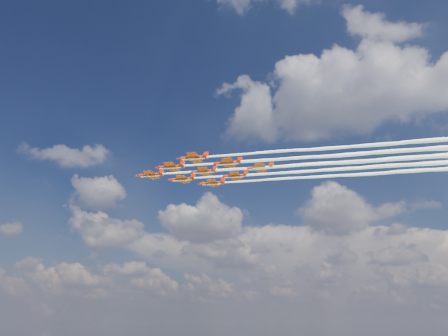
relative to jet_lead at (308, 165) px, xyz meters
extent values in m
cylinder|color=red|center=(-59.48, -17.34, 0.00)|extent=(8.82, 3.64, 1.21)
cone|color=red|center=(-64.78, -18.88, 0.00)|extent=(2.46, 1.78, 1.21)
cone|color=red|center=(-54.50, -15.88, 0.00)|extent=(1.90, 1.52, 1.10)
ellipsoid|color=black|center=(-61.60, -17.95, 0.50)|extent=(2.48, 1.61, 0.79)
cube|color=red|center=(-58.95, -17.18, -0.06)|extent=(6.23, 10.73, 0.15)
cube|color=red|center=(-55.25, -16.10, 0.00)|extent=(2.59, 4.25, 0.13)
cube|color=red|center=(-55.03, -16.04, 0.99)|extent=(1.74, 0.64, 1.99)
cube|color=white|center=(-59.48, -17.34, -0.55)|extent=(8.22, 3.27, 0.13)
cylinder|color=red|center=(-46.84, -21.63, 0.00)|extent=(8.82, 3.64, 1.21)
cone|color=red|center=(-52.14, -23.17, 0.00)|extent=(2.46, 1.78, 1.21)
cone|color=red|center=(-41.86, -20.18, 0.00)|extent=(1.90, 1.52, 1.10)
ellipsoid|color=black|center=(-48.96, -22.24, 0.50)|extent=(2.48, 1.61, 0.79)
cube|color=red|center=(-46.31, -21.47, -0.06)|extent=(6.23, 10.73, 0.15)
cube|color=red|center=(-42.60, -20.39, 0.00)|extent=(2.59, 4.25, 0.13)
cube|color=red|center=(-42.39, -20.33, 0.99)|extent=(1.74, 0.64, 1.99)
cube|color=white|center=(-46.84, -21.63, -0.55)|extent=(8.22, 3.27, 0.13)
cylinder|color=red|center=(-51.13, -6.92, 0.00)|extent=(8.82, 3.64, 1.21)
cone|color=red|center=(-56.42, -8.47, 0.00)|extent=(2.46, 1.78, 1.21)
cone|color=red|center=(-46.15, -5.47, 0.00)|extent=(1.90, 1.52, 1.10)
ellipsoid|color=black|center=(-53.25, -7.54, 0.50)|extent=(2.48, 1.61, 0.79)
cube|color=red|center=(-50.60, -6.77, -0.06)|extent=(6.23, 10.73, 0.15)
cube|color=red|center=(-46.89, -5.69, 0.00)|extent=(2.59, 4.25, 0.13)
cube|color=red|center=(-46.68, -5.63, 0.99)|extent=(1.74, 0.64, 1.99)
cube|color=white|center=(-51.13, -6.92, -0.55)|extent=(8.22, 3.27, 0.13)
cylinder|color=red|center=(-34.20, -25.92, 0.00)|extent=(8.82, 3.64, 1.21)
cone|color=red|center=(-39.50, -27.46, 0.00)|extent=(2.46, 1.78, 1.21)
cone|color=red|center=(-29.22, -24.47, 0.00)|extent=(1.90, 1.52, 1.10)
ellipsoid|color=black|center=(-36.32, -26.54, 0.50)|extent=(2.48, 1.61, 0.79)
cube|color=red|center=(-33.67, -25.76, -0.06)|extent=(6.23, 10.73, 0.15)
cube|color=red|center=(-29.96, -24.68, 0.00)|extent=(2.59, 4.25, 0.13)
cube|color=red|center=(-29.75, -24.62, 0.99)|extent=(1.74, 0.64, 1.99)
cube|color=white|center=(-34.20, -25.92, -0.55)|extent=(8.22, 3.27, 0.13)
cylinder|color=red|center=(-38.49, -11.22, 0.00)|extent=(8.82, 3.64, 1.21)
cone|color=red|center=(-43.78, -12.76, 0.00)|extent=(2.46, 1.78, 1.21)
cone|color=red|center=(-33.51, -9.77, 0.00)|extent=(1.90, 1.52, 1.10)
ellipsoid|color=black|center=(-40.60, -11.83, 0.50)|extent=(2.48, 1.61, 0.79)
cube|color=red|center=(-37.96, -11.06, -0.06)|extent=(6.23, 10.73, 0.15)
cube|color=red|center=(-34.25, -9.98, 0.00)|extent=(2.59, 4.25, 0.13)
cube|color=red|center=(-34.04, -9.92, 0.99)|extent=(1.74, 0.64, 1.99)
cube|color=white|center=(-38.49, -11.22, -0.55)|extent=(8.22, 3.27, 0.13)
cylinder|color=red|center=(-42.77, 3.49, 0.00)|extent=(8.82, 3.64, 1.21)
cone|color=red|center=(-48.07, 1.94, 0.00)|extent=(2.46, 1.78, 1.21)
cone|color=red|center=(-37.79, 4.94, 0.00)|extent=(1.90, 1.52, 1.10)
ellipsoid|color=black|center=(-44.89, 2.87, 0.50)|extent=(2.48, 1.61, 0.79)
cube|color=red|center=(-42.24, 3.64, -0.06)|extent=(6.23, 10.73, 0.15)
cube|color=red|center=(-38.53, 4.72, 0.00)|extent=(2.59, 4.25, 0.13)
cube|color=red|center=(-38.32, 4.78, 0.99)|extent=(1.74, 0.64, 1.99)
cube|color=white|center=(-42.77, 3.49, -0.55)|extent=(8.22, 3.27, 0.13)
cylinder|color=red|center=(-25.84, -15.51, 0.00)|extent=(8.82, 3.64, 1.21)
cone|color=red|center=(-31.14, -17.05, 0.00)|extent=(2.46, 1.78, 1.21)
cone|color=red|center=(-20.86, -14.06, 0.00)|extent=(1.90, 1.52, 1.10)
ellipsoid|color=black|center=(-27.96, -16.13, 0.50)|extent=(2.48, 1.61, 0.79)
cube|color=red|center=(-25.31, -15.35, -0.06)|extent=(6.23, 10.73, 0.15)
cube|color=red|center=(-21.61, -14.27, 0.00)|extent=(2.59, 4.25, 0.13)
cube|color=red|center=(-21.39, -14.21, 0.99)|extent=(1.74, 0.64, 1.99)
cube|color=white|center=(-25.84, -15.51, -0.55)|extent=(8.22, 3.27, 0.13)
cylinder|color=red|center=(-30.13, -0.81, 0.00)|extent=(8.82, 3.64, 1.21)
cone|color=red|center=(-35.43, -2.35, 0.00)|extent=(2.46, 1.78, 1.21)
cone|color=red|center=(-25.15, 0.65, 0.00)|extent=(1.90, 1.52, 1.10)
ellipsoid|color=black|center=(-32.25, -1.42, 0.50)|extent=(2.48, 1.61, 0.79)
cube|color=red|center=(-29.60, -0.65, -0.06)|extent=(6.23, 10.73, 0.15)
cube|color=red|center=(-25.89, 0.43, 0.00)|extent=(2.59, 4.25, 0.13)
cube|color=red|center=(-25.68, 0.49, 0.99)|extent=(1.74, 0.64, 1.99)
cube|color=white|center=(-30.13, -0.81, -0.55)|extent=(8.22, 3.27, 0.13)
cylinder|color=red|center=(-17.49, -5.10, 0.00)|extent=(8.82, 3.64, 1.21)
cone|color=red|center=(-22.79, -6.64, 0.00)|extent=(2.46, 1.78, 1.21)
cone|color=red|center=(-12.51, -3.65, 0.00)|extent=(1.90, 1.52, 1.10)
ellipsoid|color=black|center=(-19.61, -5.71, 0.50)|extent=(2.48, 1.61, 0.79)
cube|color=red|center=(-16.96, -4.94, -0.06)|extent=(6.23, 10.73, 0.15)
cube|color=red|center=(-13.25, -3.86, 0.00)|extent=(2.59, 4.25, 0.13)
cube|color=red|center=(-13.04, -3.80, 0.99)|extent=(1.74, 0.64, 1.99)
cube|color=white|center=(-17.49, -5.10, -0.55)|extent=(8.22, 3.27, 0.13)
camera|label=1|loc=(42.51, -149.99, -55.83)|focal=35.00mm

